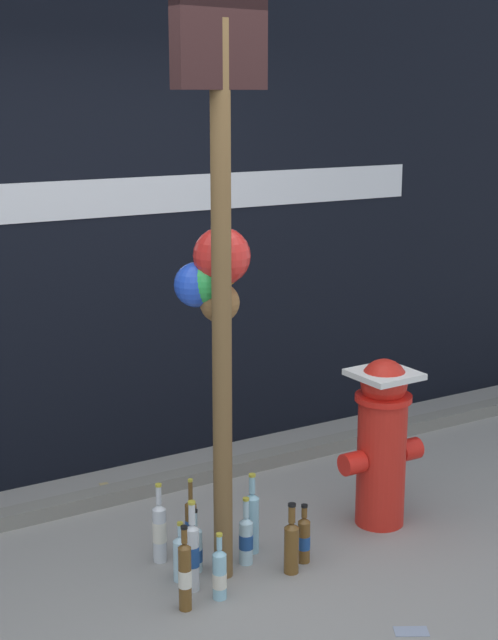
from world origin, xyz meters
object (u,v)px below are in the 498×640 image
Objects in this scene: fire_hydrant at (382,439)px; bottle_5 at (185,575)px; bottle_1 at (181,557)px; bottle_3 at (191,524)px; bottle_7 at (304,539)px; bottle_10 at (192,554)px; bottle_0 at (220,574)px; memorial_post at (217,252)px; bottle_9 at (291,545)px; bottle_2 at (160,531)px; bottle_6 at (246,539)px; bottle_4 at (195,548)px; bottle_8 at (252,520)px.

fire_hydrant is 2.25× the size of bottle_5.
bottle_3 reaches higher than bottle_1.
fire_hydrant reaches higher than bottle_7.
bottle_0 is at bearing -59.79° from bottle_10.
bottle_5 is at bearing -127.77° from bottle_10.
memorial_post is at bearing 40.18° from bottle_5.
bottle_9 reaches higher than bottle_1.
bottle_5 is (-0.09, -0.45, 0.01)m from bottle_2.
fire_hydrant is 2.64× the size of bottle_6.
bottle_9 is at bearing -42.76° from memorial_post.
bottle_2 is at bearing 148.64° from bottle_7.
bottle_1 is 0.12m from bottle_10.
bottle_4 reaches higher than bottle_1.
bottle_1 is 0.60m from bottle_7.
bottle_10 is (-0.17, -0.34, 0.04)m from bottle_3.
bottle_9 is (0.57, 0.03, -0.02)m from bottle_5.
bottle_8 is at bearing -34.22° from bottle_3.
memorial_post is at bearing -170.49° from bottle_8.
bottle_0 is (-0.14, -0.26, -1.38)m from memorial_post.
bottle_5 reaches higher than bottle_3.
bottle_2 is 0.18m from bottle_3.
bottle_6 is at bearing 152.39° from bottle_7.
bottle_8 is (0.34, 0.30, 0.05)m from bottle_0.
memorial_post is 6.45× the size of bottle_2.
bottle_4 is at bearing 177.86° from fire_hydrant.
fire_hydrant is at bearing -1.83° from memorial_post.
bottle_3 is at bearing 124.52° from bottle_9.
memorial_post is 8.18× the size of bottle_0.
memorial_post is 1.40m from bottle_9.
bottle_4 is 0.19m from bottle_10.
bottle_10 reaches higher than bottle_9.
bottle_5 is 0.91× the size of bottle_10.
bottle_9 is at bearing 4.37° from bottle_0.
bottle_10 is (-0.58, 0.04, 0.06)m from bottle_7.
bottle_0 is 0.27m from bottle_4.
bottle_9 reaches higher than bottle_0.
bottle_3 is (-0.05, 0.20, -1.36)m from memorial_post.
bottle_7 is at bearing -21.16° from bottle_4.
bottle_8 is 1.17× the size of bottle_9.
bottle_3 is (0.18, 0.02, -0.02)m from bottle_2.
bottle_6 is (0.16, -0.25, -0.01)m from bottle_3.
bottle_1 is 0.22m from bottle_2.
bottle_2 reaches higher than bottle_3.
bottle_8 reaches higher than bottle_7.
bottle_6 is (0.43, 0.22, -0.04)m from bottle_5.
bottle_8 is 0.94× the size of bottle_10.
bottle_8 reaches higher than bottle_9.
bottle_2 reaches higher than bottle_7.
memorial_post is 1.37m from bottle_3.
bottle_8 is at bearing 4.20° from bottle_4.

